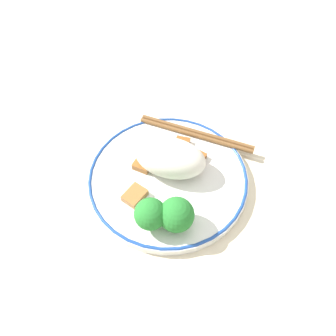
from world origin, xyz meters
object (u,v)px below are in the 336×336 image
Objects in this scene: broccoli_back_left at (148,214)px; broccoli_back_center at (177,215)px; chopsticks at (196,134)px; plate at (168,177)px.

broccoli_back_center reaches higher than broccoli_back_left.
broccoli_back_center is at bearing 93.52° from chopsticks.
broccoli_back_center is 0.26× the size of chopsticks.
broccoli_back_center is 0.18m from chopsticks.
chopsticks is at bearing -98.17° from broccoli_back_left.
broccoli_back_left is 0.19m from chopsticks.
plate is 0.10m from broccoli_back_center.
broccoli_back_left is (0.00, 0.09, 0.04)m from plate.
plate is 0.10m from broccoli_back_left.
broccoli_back_left is 0.98× the size of broccoli_back_center.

